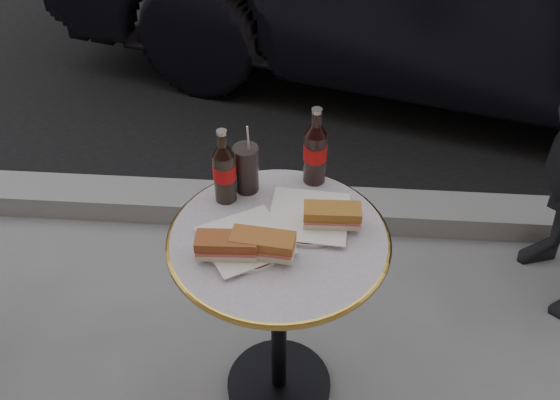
# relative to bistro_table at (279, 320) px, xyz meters

# --- Properties ---
(ground) EXTENTS (80.00, 80.00, 0.00)m
(ground) POSITION_rel_bistro_table_xyz_m (0.00, 0.00, -0.37)
(ground) COLOR gray
(ground) RESTS_ON ground
(curb) EXTENTS (40.00, 0.20, 0.12)m
(curb) POSITION_rel_bistro_table_xyz_m (0.00, 0.90, -0.32)
(curb) COLOR gray
(curb) RESTS_ON ground
(bistro_table) EXTENTS (0.62, 0.62, 0.73)m
(bistro_table) POSITION_rel_bistro_table_xyz_m (0.00, 0.00, 0.00)
(bistro_table) COLOR #BAB2C4
(bistro_table) RESTS_ON ground
(plate_left) EXTENTS (0.29, 0.29, 0.01)m
(plate_left) POSITION_rel_bistro_table_xyz_m (-0.09, -0.04, 0.37)
(plate_left) COLOR silver
(plate_left) RESTS_ON bistro_table
(plate_right) EXTENTS (0.28, 0.28, 0.01)m
(plate_right) POSITION_rel_bistro_table_xyz_m (0.08, 0.07, 0.37)
(plate_right) COLOR silver
(plate_right) RESTS_ON bistro_table
(sandwich_left_a) EXTENTS (0.16, 0.08, 0.06)m
(sandwich_left_a) POSITION_rel_bistro_table_xyz_m (-0.13, -0.09, 0.41)
(sandwich_left_a) COLOR #9A4B27
(sandwich_left_a) RESTS_ON plate_left
(sandwich_left_b) EXTENTS (0.17, 0.10, 0.06)m
(sandwich_left_b) POSITION_rel_bistro_table_xyz_m (-0.04, -0.08, 0.41)
(sandwich_left_b) COLOR #AB602B
(sandwich_left_b) RESTS_ON plate_left
(sandwich_right) EXTENTS (0.16, 0.08, 0.05)m
(sandwich_right) POSITION_rel_bistro_table_xyz_m (0.14, 0.05, 0.41)
(sandwich_right) COLOR #AB6E2B
(sandwich_right) RESTS_ON plate_right
(cola_bottle_left) EXTENTS (0.09, 0.09, 0.24)m
(cola_bottle_left) POSITION_rel_bistro_table_xyz_m (-0.17, 0.15, 0.49)
(cola_bottle_left) COLOR black
(cola_bottle_left) RESTS_ON bistro_table
(cola_bottle_right) EXTENTS (0.08, 0.08, 0.25)m
(cola_bottle_right) POSITION_rel_bistro_table_xyz_m (0.09, 0.25, 0.49)
(cola_bottle_right) COLOR black
(cola_bottle_right) RESTS_ON bistro_table
(cola_glass) EXTENTS (0.10, 0.10, 0.15)m
(cola_glass) POSITION_rel_bistro_table_xyz_m (-0.11, 0.20, 0.44)
(cola_glass) COLOR black
(cola_glass) RESTS_ON bistro_table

